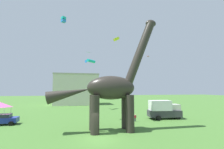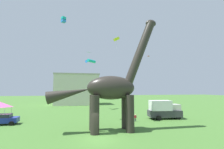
# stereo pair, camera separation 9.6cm
# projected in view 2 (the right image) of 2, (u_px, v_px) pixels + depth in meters

# --- Properties ---
(ground_plane) EXTENTS (240.00, 240.00, 0.00)m
(ground_plane) POSITION_uv_depth(u_px,v_px,m) (101.00, 139.00, 16.44)
(ground_plane) COLOR #42702D
(dinosaur_sculpture) EXTENTS (14.16, 3.00, 14.80)m
(dinosaur_sculpture) POSITION_uv_depth(u_px,v_px,m) (111.00, 88.00, 19.93)
(dinosaur_sculpture) COLOR #2D2823
(dinosaur_sculpture) RESTS_ON ground_plane
(parked_sedan_left) EXTENTS (4.31, 2.06, 1.55)m
(parked_sedan_left) POSITION_uv_depth(u_px,v_px,m) (2.00, 119.00, 22.95)
(parked_sedan_left) COLOR navy
(parked_sedan_left) RESTS_ON ground_plane
(parked_box_truck) EXTENTS (5.83, 2.85, 3.20)m
(parked_box_truck) POSITION_uv_depth(u_px,v_px,m) (164.00, 109.00, 27.62)
(parked_box_truck) COLOR #38383D
(parked_box_truck) RESTS_ON ground_plane
(person_photographer) EXTENTS (0.42, 0.18, 1.11)m
(person_photographer) POSITION_uv_depth(u_px,v_px,m) (135.00, 117.00, 25.37)
(person_photographer) COLOR #2D3347
(person_photographer) RESTS_ON ground_plane
(festival_canopy_tent) EXTENTS (3.15, 3.15, 3.00)m
(festival_canopy_tent) POSITION_uv_depth(u_px,v_px,m) (0.00, 104.00, 27.13)
(festival_canopy_tent) COLOR #B2B2B7
(festival_canopy_tent) RESTS_ON ground_plane
(kite_apex) EXTENTS (1.34, 1.56, 1.71)m
(kite_apex) POSITION_uv_depth(u_px,v_px,m) (116.00, 39.00, 25.99)
(kite_apex) COLOR yellow
(kite_far_left) EXTENTS (2.82, 2.81, 0.80)m
(kite_far_left) POSITION_uv_depth(u_px,v_px,m) (90.00, 61.00, 41.37)
(kite_far_left) COLOR #19B2B7
(kite_high_left) EXTENTS (0.79, 0.65, 0.12)m
(kite_high_left) POSITION_uv_depth(u_px,v_px,m) (88.00, 52.00, 27.03)
(kite_high_left) COLOR green
(kite_high_right) EXTENTS (0.52, 0.69, 0.85)m
(kite_high_right) POSITION_uv_depth(u_px,v_px,m) (148.00, 56.00, 37.06)
(kite_high_right) COLOR pink
(kite_near_high) EXTENTS (0.67, 0.67, 0.69)m
(kite_near_high) POSITION_uv_depth(u_px,v_px,m) (64.00, 20.00, 20.14)
(kite_near_high) COLOR #19B2B7
(background_building_block) EXTENTS (14.64, 9.22, 10.38)m
(background_building_block) POSITION_uv_depth(u_px,v_px,m) (77.00, 89.00, 54.53)
(background_building_block) COLOR beige
(background_building_block) RESTS_ON ground_plane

